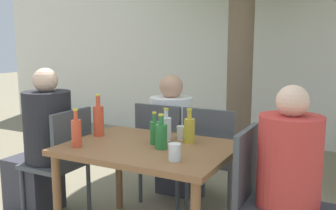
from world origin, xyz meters
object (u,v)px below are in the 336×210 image
at_px(patio_chair_0, 63,157).
at_px(person_seated_2, 175,140).
at_px(patio_chair_2, 164,146).
at_px(green_bottle_5, 161,135).
at_px(oil_cruet_0, 189,130).
at_px(soda_bottle_3, 99,120).
at_px(green_bottle_2, 154,132).
at_px(patio_chair_3, 213,153).
at_px(person_seated_0, 42,148).
at_px(dining_table_front, 149,158).
at_px(patio_chair_1, 263,193).
at_px(water_bottle_1, 166,128).
at_px(soda_bottle_4, 76,132).
at_px(drinking_glass_0, 182,133).
at_px(person_seated_1, 303,197).
at_px(drinking_glass_1, 175,152).

xyz_separation_m(patio_chair_0, person_seated_2, (0.59, 0.90, -0.00)).
distance_m(patio_chair_0, patio_chair_2, 0.89).
bearing_deg(green_bottle_5, oil_cruet_0, 65.47).
height_order(patio_chair_2, soda_bottle_3, soda_bottle_3).
bearing_deg(green_bottle_2, patio_chair_3, 70.64).
xyz_separation_m(patio_chair_2, person_seated_0, (-0.81, -0.67, 0.04)).
bearing_deg(dining_table_front, patio_chair_1, 0.00).
distance_m(patio_chair_2, water_bottle_1, 0.64).
relative_size(patio_chair_3, soda_bottle_4, 3.42).
distance_m(oil_cruet_0, drinking_glass_0, 0.12).
bearing_deg(person_seated_2, oil_cruet_0, 123.32).
relative_size(soda_bottle_4, green_bottle_5, 1.11).
bearing_deg(drinking_glass_0, water_bottle_1, -137.09).
xyz_separation_m(person_seated_1, soda_bottle_4, (-1.49, -0.26, 0.29)).
bearing_deg(patio_chair_0, person_seated_1, 90.00).
bearing_deg(green_bottle_2, person_seated_1, -2.82).
bearing_deg(person_seated_0, drinking_glass_1, 80.66).
bearing_deg(patio_chair_2, patio_chair_3, -180.00).
relative_size(patio_chair_3, drinking_glass_0, 8.94).
bearing_deg(green_bottle_2, green_bottle_5, -39.25).
xyz_separation_m(patio_chair_1, drinking_glass_0, (-0.69, 0.26, 0.25)).
distance_m(person_seated_0, drinking_glass_0, 1.23).
bearing_deg(water_bottle_1, patio_chair_0, -168.20).
height_order(soda_bottle_3, drinking_glass_0, soda_bottle_3).
relative_size(patio_chair_0, green_bottle_2, 3.92).
height_order(patio_chair_0, drinking_glass_1, patio_chair_0).
height_order(dining_table_front, patio_chair_1, patio_chair_1).
xyz_separation_m(soda_bottle_3, green_bottle_5, (0.62, -0.11, -0.03)).
bearing_deg(patio_chair_1, person_seated_1, -90.00).
xyz_separation_m(person_seated_2, soda_bottle_4, (-0.20, -1.17, 0.31)).
distance_m(patio_chair_1, person_seated_0, 1.87).
bearing_deg(person_seated_0, patio_chair_1, 90.00).
bearing_deg(person_seated_2, soda_bottle_3, 72.44).
height_order(person_seated_1, person_seated_2, person_seated_1).
height_order(person_seated_2, soda_bottle_3, person_seated_2).
bearing_deg(green_bottle_2, drinking_glass_1, -42.54).
bearing_deg(person_seated_2, patio_chair_3, 153.47).
relative_size(patio_chair_0, patio_chair_2, 1.00).
relative_size(patio_chair_3, water_bottle_1, 3.76).
bearing_deg(patio_chair_0, green_bottle_2, 93.48).
relative_size(patio_chair_3, green_bottle_5, 3.80).
bearing_deg(soda_bottle_4, drinking_glass_0, 42.80).
relative_size(drinking_glass_0, drinking_glass_1, 0.96).
distance_m(patio_chair_2, drinking_glass_1, 1.08).
height_order(dining_table_front, person_seated_2, person_seated_2).
distance_m(soda_bottle_3, green_bottle_5, 0.63).
xyz_separation_m(person_seated_0, green_bottle_2, (1.07, 0.05, 0.25)).
distance_m(person_seated_2, oil_cruet_0, 0.89).
bearing_deg(soda_bottle_3, soda_bottle_4, -78.81).
xyz_separation_m(soda_bottle_3, drinking_glass_0, (0.63, 0.19, -0.08)).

